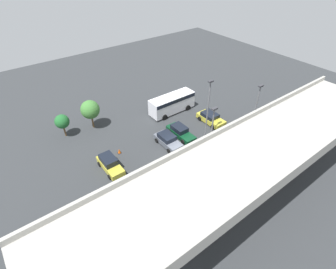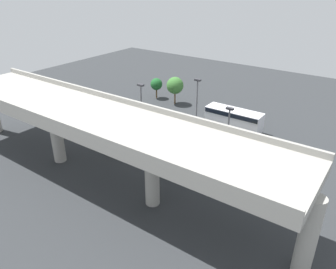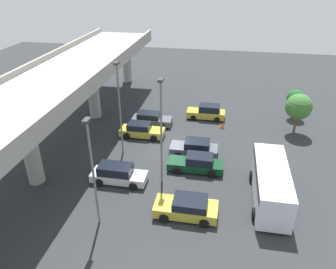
{
  "view_description": "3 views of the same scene",
  "coord_description": "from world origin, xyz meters",
  "px_view_note": "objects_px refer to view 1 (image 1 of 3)",
  "views": [
    {
      "loc": [
        16.91,
        20.44,
        22.98
      ],
      "look_at": [
        0.67,
        -0.99,
        2.6
      ],
      "focal_mm": 28.0,
      "sensor_mm": 36.0,
      "label": 1
    },
    {
      "loc": [
        -22.07,
        29.75,
        19.04
      ],
      "look_at": [
        -1.32,
        0.75,
        1.61
      ],
      "focal_mm": 35.0,
      "sensor_mm": 36.0,
      "label": 2
    },
    {
      "loc": [
        -26.92,
        -4.3,
        16.42
      ],
      "look_at": [
        -1.12,
        0.44,
        2.55
      ],
      "focal_mm": 35.0,
      "sensor_mm": 36.0,
      "label": 3
    }
  ],
  "objects_px": {
    "parked_car_6": "(110,164)",
    "lamp_post_near_aisle": "(256,108)",
    "parked_car_4": "(180,174)",
    "lamp_post_by_overpass": "(211,137)",
    "shuttle_bus": "(172,103)",
    "lamp_post_mid_lot": "(208,108)",
    "parked_car_0": "(211,118)",
    "tree_front_centre": "(62,122)",
    "traffic_cone": "(119,151)",
    "parked_car_5": "(158,184)",
    "parked_car_3": "(168,140)",
    "parked_car_1": "(227,146)",
    "parked_car_2": "(180,132)",
    "tree_front_left": "(90,110)"
  },
  "relations": [
    {
      "from": "parked_car_5",
      "to": "parked_car_4",
      "type": "bearing_deg",
      "value": -97.15
    },
    {
      "from": "shuttle_bus",
      "to": "lamp_post_mid_lot",
      "type": "height_order",
      "value": "lamp_post_mid_lot"
    },
    {
      "from": "parked_car_0",
      "to": "parked_car_6",
      "type": "distance_m",
      "value": 17.07
    },
    {
      "from": "tree_front_centre",
      "to": "shuttle_bus",
      "type": "bearing_deg",
      "value": 165.83
    },
    {
      "from": "parked_car_6",
      "to": "tree_front_centre",
      "type": "distance_m",
      "value": 10.31
    },
    {
      "from": "parked_car_2",
      "to": "parked_car_4",
      "type": "bearing_deg",
      "value": -39.8
    },
    {
      "from": "parked_car_4",
      "to": "lamp_post_mid_lot",
      "type": "xyz_separation_m",
      "value": [
        -7.6,
        -3.72,
        4.5
      ]
    },
    {
      "from": "tree_front_centre",
      "to": "parked_car_4",
      "type": "bearing_deg",
      "value": 115.45
    },
    {
      "from": "parked_car_5",
      "to": "lamp_post_by_overpass",
      "type": "relative_size",
      "value": 0.5
    },
    {
      "from": "parked_car_4",
      "to": "parked_car_0",
      "type": "bearing_deg",
      "value": -60.73
    },
    {
      "from": "parked_car_0",
      "to": "shuttle_bus",
      "type": "bearing_deg",
      "value": -154.48
    },
    {
      "from": "parked_car_5",
      "to": "parked_car_0",
      "type": "bearing_deg",
      "value": -67.28
    },
    {
      "from": "shuttle_bus",
      "to": "lamp_post_mid_lot",
      "type": "xyz_separation_m",
      "value": [
        0.8,
        8.6,
        3.51
      ]
    },
    {
      "from": "parked_car_0",
      "to": "lamp_post_by_overpass",
      "type": "height_order",
      "value": "lamp_post_by_overpass"
    },
    {
      "from": "lamp_post_by_overpass",
      "to": "parked_car_3",
      "type": "bearing_deg",
      "value": -83.09
    },
    {
      "from": "parked_car_3",
      "to": "parked_car_6",
      "type": "bearing_deg",
      "value": -93.35
    },
    {
      "from": "lamp_post_near_aisle",
      "to": "tree_front_left",
      "type": "xyz_separation_m",
      "value": [
        16.83,
        -15.69,
        -1.67
      ]
    },
    {
      "from": "tree_front_centre",
      "to": "tree_front_left",
      "type": "bearing_deg",
      "value": 174.14
    },
    {
      "from": "lamp_post_near_aisle",
      "to": "lamp_post_mid_lot",
      "type": "height_order",
      "value": "lamp_post_mid_lot"
    },
    {
      "from": "parked_car_1",
      "to": "parked_car_6",
      "type": "relative_size",
      "value": 1.05
    },
    {
      "from": "lamp_post_by_overpass",
      "to": "traffic_cone",
      "type": "bearing_deg",
      "value": -52.92
    },
    {
      "from": "tree_front_left",
      "to": "traffic_cone",
      "type": "distance_m",
      "value": 8.1
    },
    {
      "from": "parked_car_5",
      "to": "tree_front_centre",
      "type": "bearing_deg",
      "value": 16.89
    },
    {
      "from": "parked_car_6",
      "to": "shuttle_bus",
      "type": "bearing_deg",
      "value": 112.52
    },
    {
      "from": "parked_car_5",
      "to": "lamp_post_mid_lot",
      "type": "relative_size",
      "value": 0.49
    },
    {
      "from": "parked_car_1",
      "to": "lamp_post_mid_lot",
      "type": "bearing_deg",
      "value": 9.47
    },
    {
      "from": "parked_car_4",
      "to": "lamp_post_by_overpass",
      "type": "bearing_deg",
      "value": -104.93
    },
    {
      "from": "parked_car_3",
      "to": "parked_car_6",
      "type": "distance_m",
      "value": 8.54
    },
    {
      "from": "parked_car_3",
      "to": "parked_car_5",
      "type": "height_order",
      "value": "parked_car_3"
    },
    {
      "from": "parked_car_1",
      "to": "parked_car_0",
      "type": "bearing_deg",
      "value": -26.2
    },
    {
      "from": "parked_car_5",
      "to": "lamp_post_near_aisle",
      "type": "distance_m",
      "value": 16.56
    },
    {
      "from": "parked_car_3",
      "to": "parked_car_4",
      "type": "relative_size",
      "value": 0.97
    },
    {
      "from": "parked_car_6",
      "to": "shuttle_bus",
      "type": "xyz_separation_m",
      "value": [
        -14.2,
        -5.89,
        0.92
      ]
    },
    {
      "from": "parked_car_0",
      "to": "tree_front_left",
      "type": "xyz_separation_m",
      "value": [
        14.98,
        -9.67,
        2.36
      ]
    },
    {
      "from": "parked_car_3",
      "to": "shuttle_bus",
      "type": "bearing_deg",
      "value": 138.35
    },
    {
      "from": "parked_car_0",
      "to": "tree_front_centre",
      "type": "xyz_separation_m",
      "value": [
        19.07,
        -10.09,
        1.73
      ]
    },
    {
      "from": "parked_car_1",
      "to": "traffic_cone",
      "type": "xyz_separation_m",
      "value": [
        11.7,
        -8.28,
        -0.44
      ]
    },
    {
      "from": "tree_front_centre",
      "to": "parked_car_2",
      "type": "bearing_deg",
      "value": 142.64
    },
    {
      "from": "parked_car_3",
      "to": "parked_car_1",
      "type": "bearing_deg",
      "value": 43.25
    },
    {
      "from": "parked_car_4",
      "to": "tree_front_left",
      "type": "distance_m",
      "value": 16.58
    },
    {
      "from": "parked_car_6",
      "to": "lamp_post_near_aisle",
      "type": "xyz_separation_m",
      "value": [
        -18.92,
        6.14,
        3.96
      ]
    },
    {
      "from": "lamp_post_near_aisle",
      "to": "lamp_post_by_overpass",
      "type": "height_order",
      "value": "lamp_post_by_overpass"
    },
    {
      "from": "parked_car_5",
      "to": "shuttle_bus",
      "type": "height_order",
      "value": "shuttle_bus"
    },
    {
      "from": "shuttle_bus",
      "to": "traffic_cone",
      "type": "bearing_deg",
      "value": -161.65
    },
    {
      "from": "parked_car_6",
      "to": "traffic_cone",
      "type": "relative_size",
      "value": 6.31
    },
    {
      "from": "shuttle_bus",
      "to": "parked_car_6",
      "type": "bearing_deg",
      "value": -157.48
    },
    {
      "from": "lamp_post_mid_lot",
      "to": "parked_car_0",
      "type": "bearing_deg",
      "value": -144.67
    },
    {
      "from": "parked_car_1",
      "to": "parked_car_2",
      "type": "xyz_separation_m",
      "value": [
        2.88,
        -6.29,
        -0.05
      ]
    },
    {
      "from": "parked_car_6",
      "to": "parked_car_5",
      "type": "bearing_deg",
      "value": 25.33
    },
    {
      "from": "parked_car_1",
      "to": "traffic_cone",
      "type": "relative_size",
      "value": 6.63
    }
  ]
}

